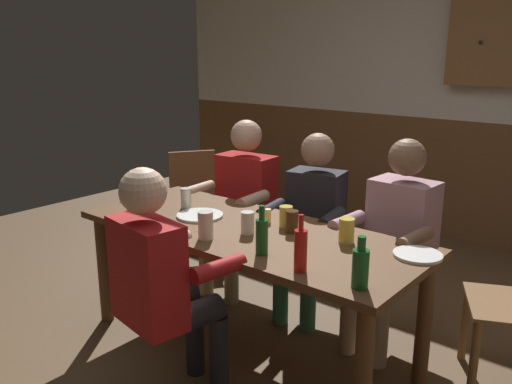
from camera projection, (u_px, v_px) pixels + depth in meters
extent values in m
plane|color=brown|center=(264.00, 336.00, 3.28)|extent=(7.37, 7.37, 0.00)
cube|color=beige|center=(445.00, 45.00, 4.73)|extent=(6.14, 0.12, 1.30)
cube|color=brown|center=(433.00, 176.00, 5.04)|extent=(6.14, 0.12, 1.10)
cube|color=brown|center=(247.00, 232.00, 2.98)|extent=(2.01, 0.80, 0.04)
cylinder|color=brown|center=(104.00, 269.00, 3.40)|extent=(0.08, 0.08, 0.70)
cylinder|color=brown|center=(363.00, 380.00, 2.26)|extent=(0.08, 0.08, 0.70)
cylinder|color=brown|center=(179.00, 242.00, 3.88)|extent=(0.08, 0.08, 0.70)
cylinder|color=brown|center=(424.00, 322.00, 2.74)|extent=(0.08, 0.08, 0.70)
cube|color=#AD1919|center=(246.00, 190.00, 3.87)|extent=(0.43, 0.25, 0.52)
sphere|color=tan|center=(246.00, 136.00, 3.77)|extent=(0.22, 0.22, 0.22)
cylinder|color=#997F60|center=(248.00, 230.00, 3.76)|extent=(0.16, 0.40, 0.13)
cylinder|color=#997F60|center=(223.00, 224.00, 3.89)|extent=(0.16, 0.40, 0.13)
cylinder|color=#997F60|center=(231.00, 274.00, 3.67)|extent=(0.10, 0.10, 0.42)
cylinder|color=#997F60|center=(206.00, 267.00, 3.80)|extent=(0.10, 0.10, 0.42)
cylinder|color=tan|center=(253.00, 200.00, 3.53)|extent=(0.10, 0.29, 0.08)
cylinder|color=tan|center=(199.00, 189.00, 3.80)|extent=(0.10, 0.29, 0.08)
cube|color=black|center=(316.00, 207.00, 3.50)|extent=(0.38, 0.28, 0.49)
sphere|color=#9E755B|center=(318.00, 150.00, 3.40)|extent=(0.22, 0.22, 0.22)
cylinder|color=#33724C|center=(321.00, 249.00, 3.40)|extent=(0.20, 0.40, 0.13)
cylinder|color=#33724C|center=(294.00, 244.00, 3.49)|extent=(0.20, 0.40, 0.13)
cylinder|color=#33724C|center=(308.00, 299.00, 3.31)|extent=(0.10, 0.10, 0.42)
cylinder|color=#33724C|center=(281.00, 292.00, 3.40)|extent=(0.10, 0.10, 0.42)
cylinder|color=black|center=(332.00, 219.00, 3.19)|extent=(0.13, 0.29, 0.08)
cylinder|color=black|center=(271.00, 209.00, 3.38)|extent=(0.13, 0.29, 0.08)
cube|color=#B78493|center=(402.00, 224.00, 3.13)|extent=(0.38, 0.26, 0.52)
sphere|color=brown|center=(407.00, 157.00, 3.03)|extent=(0.21, 0.21, 0.21)
cylinder|color=#997F60|center=(402.00, 274.00, 3.02)|extent=(0.16, 0.44, 0.13)
cylinder|color=#997F60|center=(371.00, 265.00, 3.15)|extent=(0.16, 0.44, 0.13)
cylinder|color=#997F60|center=(379.00, 331.00, 2.93)|extent=(0.10, 0.10, 0.42)
cylinder|color=#997F60|center=(349.00, 319.00, 3.07)|extent=(0.10, 0.10, 0.42)
cylinder|color=brown|center=(415.00, 239.00, 2.80)|extent=(0.10, 0.28, 0.08)
cylinder|color=#B78493|center=(347.00, 222.00, 3.08)|extent=(0.10, 0.28, 0.08)
cube|color=#AD1919|center=(148.00, 273.00, 2.46)|extent=(0.42, 0.26, 0.51)
sphere|color=beige|center=(143.00, 191.00, 2.36)|extent=(0.21, 0.21, 0.21)
cylinder|color=black|center=(163.00, 302.00, 2.68)|extent=(0.19, 0.39, 0.13)
cylinder|color=black|center=(187.00, 318.00, 2.53)|extent=(0.19, 0.39, 0.13)
cylinder|color=black|center=(195.00, 337.00, 2.87)|extent=(0.10, 0.10, 0.42)
cylinder|color=black|center=(219.00, 354.00, 2.71)|extent=(0.10, 0.10, 0.42)
cylinder|color=beige|center=(166.00, 243.00, 2.77)|extent=(0.12, 0.29, 0.08)
cylinder|color=#AD1919|center=(219.00, 269.00, 2.44)|extent=(0.12, 0.29, 0.08)
cube|color=brown|center=(198.00, 206.00, 4.42)|extent=(0.61, 0.61, 0.02)
cube|color=brown|center=(192.00, 175.00, 4.55)|extent=(0.24, 0.35, 0.42)
cylinder|color=brown|center=(226.00, 238.00, 4.36)|extent=(0.04, 0.04, 0.44)
cylinder|color=brown|center=(179.00, 243.00, 4.25)|extent=(0.04, 0.04, 0.44)
cylinder|color=brown|center=(216.00, 224.00, 4.71)|extent=(0.04, 0.04, 0.44)
cylinder|color=brown|center=(173.00, 228.00, 4.60)|extent=(0.04, 0.04, 0.44)
cylinder|color=brown|center=(474.00, 361.00, 2.64)|extent=(0.04, 0.04, 0.44)
cylinder|color=brown|center=(465.00, 324.00, 2.99)|extent=(0.04, 0.04, 0.44)
cylinder|color=#F9E08C|center=(268.00, 216.00, 3.07)|extent=(0.04, 0.04, 0.08)
cube|color=#B2B7BC|center=(134.00, 198.00, 3.50)|extent=(0.14, 0.10, 0.05)
cylinder|color=white|center=(418.00, 255.00, 2.57)|extent=(0.23, 0.23, 0.01)
cylinder|color=white|center=(200.00, 215.00, 3.18)|extent=(0.28, 0.28, 0.01)
cylinder|color=#195923|center=(262.00, 237.00, 2.58)|extent=(0.06, 0.06, 0.18)
cylinder|color=#195923|center=(262.00, 213.00, 2.54)|extent=(0.03, 0.03, 0.07)
cylinder|color=#195923|center=(360.00, 269.00, 2.21)|extent=(0.07, 0.07, 0.17)
cylinder|color=#195923|center=(362.00, 243.00, 2.18)|extent=(0.04, 0.04, 0.06)
cylinder|color=red|center=(301.00, 251.00, 2.38)|extent=(0.06, 0.06, 0.19)
cylinder|color=red|center=(301.00, 223.00, 2.34)|extent=(0.02, 0.02, 0.07)
cylinder|color=white|center=(248.00, 223.00, 2.87)|extent=(0.07, 0.07, 0.12)
cylinder|color=#E5C64C|center=(346.00, 231.00, 2.74)|extent=(0.08, 0.08, 0.13)
cylinder|color=white|center=(186.00, 198.00, 3.33)|extent=(0.07, 0.07, 0.13)
cylinder|color=#4C2D19|center=(292.00, 222.00, 2.89)|extent=(0.07, 0.07, 0.12)
cylinder|color=white|center=(206.00, 225.00, 2.79)|extent=(0.08, 0.08, 0.15)
cylinder|color=#E5C64C|center=(286.00, 216.00, 2.99)|extent=(0.08, 0.08, 0.12)
cube|color=brown|center=(483.00, 42.00, 4.41)|extent=(0.56, 0.12, 0.70)
sphere|color=black|center=(480.00, 42.00, 4.35)|extent=(0.03, 0.03, 0.03)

